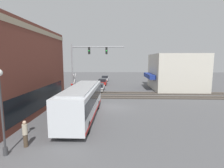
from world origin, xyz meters
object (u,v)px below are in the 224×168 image
Objects in this scene: streetlamp at (1,105)px; parked_car_silver at (105,78)px; city_bus at (82,101)px; crossing_signal at (75,85)px; parked_car_white at (99,87)px; parked_car_red at (103,82)px; pedestrian_by_lamp at (25,134)px.

parked_car_silver is (38.08, -3.32, -2.47)m from streetlamp.
crossing_signal reaches higher than city_bus.
parked_car_silver is (23.74, -2.51, -1.64)m from crossing_signal.
crossing_signal is at bearing -3.22° from streetlamp.
streetlamp is (-6.94, 3.32, 1.36)m from city_bus.
crossing_signal is 0.83× the size of parked_car_white.
crossing_signal is at bearing 170.94° from parked_car_red.
city_bus is 7.81m from streetlamp.
parked_car_silver is at bearing -4.06° from pedestrian_by_lamp.
streetlamp reaches higher than parked_car_red.
crossing_signal is at bearing 18.73° from city_bus.
streetlamp is 30.37m from parked_car_red.
pedestrian_by_lamp is (-29.02, 2.62, 0.24)m from parked_car_red.
parked_car_red is at bearing 180.00° from parked_car_silver.
parked_car_silver is 37.11m from pedestrian_by_lamp.
parked_car_red is 1.05× the size of parked_car_silver.
parked_car_silver is at bearing -0.00° from city_bus.
pedestrian_by_lamp is (-13.27, 0.11, -1.37)m from crossing_signal.
city_bus is 6.48m from pedestrian_by_lamp.
parked_car_silver is at bearing -4.98° from streetlamp.
pedestrian_by_lamp reaches higher than parked_car_white.
crossing_signal is (7.40, 2.51, 0.53)m from city_bus.
city_bus is 2.39× the size of parked_car_silver.
parked_car_white is (15.44, -0.00, -1.12)m from city_bus.
parked_car_red is (7.72, 0.00, 0.04)m from parked_car_white.
parked_car_silver reaches higher than parked_car_white.
parked_car_red is 2.65× the size of pedestrian_by_lamp.
parked_car_red is at bearing 0.00° from parked_car_white.
city_bus reaches higher than pedestrian_by_lamp.
streetlamp is (-14.34, 0.81, 0.83)m from crossing_signal.
pedestrian_by_lamp is at bearing 175.94° from parked_car_silver.
streetlamp is 2.91× the size of pedestrian_by_lamp.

